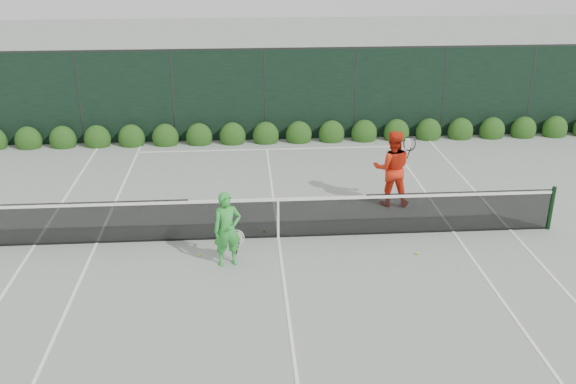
{
  "coord_description": "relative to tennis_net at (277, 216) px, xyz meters",
  "views": [
    {
      "loc": [
        -0.73,
        -13.24,
        6.56
      ],
      "look_at": [
        0.25,
        0.3,
        1.0
      ],
      "focal_mm": 40.0,
      "sensor_mm": 36.0,
      "label": 1
    }
  ],
  "objects": [
    {
      "name": "ground",
      "position": [
        0.02,
        0.0,
        -0.53
      ],
      "size": [
        80.0,
        80.0,
        0.0
      ],
      "primitive_type": "plane",
      "color": "gray",
      "rests_on": "ground"
    },
    {
      "name": "windscreen_fence",
      "position": [
        0.02,
        -2.71,
        0.98
      ],
      "size": [
        32.0,
        21.07,
        3.06
      ],
      "color": "black",
      "rests_on": "ground"
    },
    {
      "name": "hedge_row",
      "position": [
        0.02,
        7.15,
        -0.3
      ],
      "size": [
        31.66,
        0.65,
        0.94
      ],
      "color": "#133A0F",
      "rests_on": "ground"
    },
    {
      "name": "player_man",
      "position": [
        3.01,
        1.73,
        0.45
      ],
      "size": [
        1.04,
        0.85,
        1.96
      ],
      "rotation": [
        0.0,
        0.0,
        3.02
      ],
      "color": "red",
      "rests_on": "ground"
    },
    {
      "name": "tennis_net",
      "position": [
        0.0,
        0.0,
        0.0
      ],
      "size": [
        12.9,
        0.1,
        1.07
      ],
      "color": "black",
      "rests_on": "ground"
    },
    {
      "name": "tennis_balls",
      "position": [
        -0.22,
        -0.46,
        -0.5
      ],
      "size": [
        4.79,
        1.41,
        0.07
      ],
      "color": "#C8D32F",
      "rests_on": "ground"
    },
    {
      "name": "court_lines",
      "position": [
        0.02,
        0.0,
        -0.53
      ],
      "size": [
        11.03,
        23.83,
        0.01
      ],
      "color": "white",
      "rests_on": "ground"
    },
    {
      "name": "player_woman",
      "position": [
        -1.1,
        -1.18,
        0.27
      ],
      "size": [
        0.68,
        0.51,
        1.62
      ],
      "rotation": [
        0.0,
        0.0,
        0.23
      ],
      "color": "green",
      "rests_on": "ground"
    }
  ]
}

